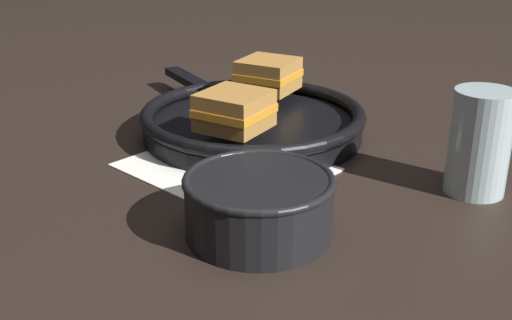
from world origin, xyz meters
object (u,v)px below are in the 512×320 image
object	(u,v)px
drinking_glass	(480,142)
skillet	(252,121)
sandwich_near_right	(268,75)
soup_bowl	(259,202)
spoon	(241,164)
sandwich_near_left	(234,110)

from	to	relation	value
drinking_glass	skillet	bearing A→B (deg)	-172.32
skillet	sandwich_near_right	xyz separation A→B (m)	(-0.04, 0.08, 0.04)
soup_bowl	skillet	xyz separation A→B (m)	(-0.20, 0.20, -0.01)
skillet	sandwich_near_right	world-z (taller)	sandwich_near_right
skillet	spoon	bearing A→B (deg)	-52.32
drinking_glass	spoon	bearing A→B (deg)	-149.17
sandwich_near_left	sandwich_near_right	distance (m)	0.17
skillet	drinking_glass	distance (m)	0.31
spoon	drinking_glass	size ratio (longest dim) A/B	1.45
sandwich_near_right	spoon	bearing A→B (deg)	-56.38
spoon	skillet	distance (m)	0.12
spoon	skillet	bearing A→B (deg)	114.87
soup_bowl	drinking_glass	distance (m)	0.26
skillet	sandwich_near_left	bearing A→B (deg)	-60.18
soup_bowl	spoon	size ratio (longest dim) A/B	0.86
skillet	sandwich_near_left	distance (m)	0.10
spoon	drinking_glass	world-z (taller)	drinking_glass
sandwich_near_left	sandwich_near_right	size ratio (longest dim) A/B	0.97
spoon	soup_bowl	bearing A→B (deg)	-51.80
soup_bowl	spoon	bearing A→B (deg)	141.01
spoon	skillet	xyz separation A→B (m)	(-0.07, 0.10, 0.01)
spoon	sandwich_near_right	bearing A→B (deg)	110.81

